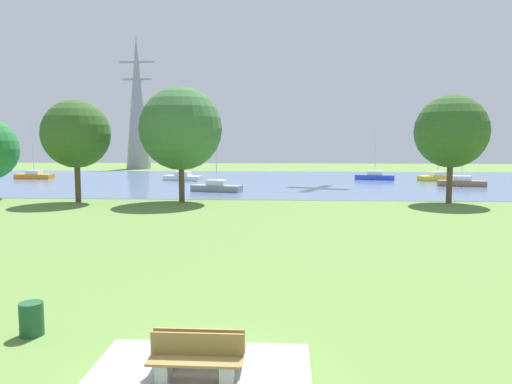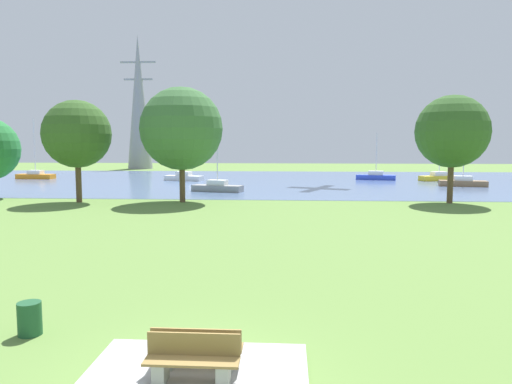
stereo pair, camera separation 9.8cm
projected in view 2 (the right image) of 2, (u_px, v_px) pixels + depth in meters
The scene contains 16 objects.
ground_plane at pixel (260, 215), 31.33m from camera, with size 160.00×160.00×0.00m, color olive.
concrete_pad at pixel (195, 377), 9.48m from camera, with size 4.40×3.20×0.10m, color #ACACAC.
bench_facing_water at pixel (198, 351), 9.70m from camera, with size 1.80×0.48×0.89m.
bench_facing_inland at pixel (192, 363), 9.17m from camera, with size 1.80×0.48×0.89m.
litter_bin at pixel (30, 319), 11.68m from camera, with size 0.56×0.56×0.80m, color #1E512D.
water_surface at pixel (273, 181), 59.12m from camera, with size 140.00×40.00×0.02m, color #5A75A2.
sailboat_yellow at pixel (439, 177), 59.49m from camera, with size 5.03×2.97×6.47m.
sailboat_brown at pixel (463, 182), 51.81m from camera, with size 5.00×2.39×5.36m.
sailboat_gray at pixel (217, 187), 46.14m from camera, with size 5.02×2.60×5.59m.
sailboat_white at pixel (184, 177), 59.62m from camera, with size 5.03×2.81×6.55m.
sailboat_orange at pixel (36, 175), 62.70m from camera, with size 4.90×1.87×7.74m.
sailboat_blue at pixel (376, 176), 61.06m from camera, with size 5.02×2.64×5.84m.
tree_east_far at pixel (77, 134), 37.46m from camera, with size 5.22×5.22×7.91m.
tree_west_near at pixel (181, 129), 37.52m from camera, with size 6.41×6.41×8.92m.
tree_mid_shore at pixel (452, 132), 36.93m from camera, with size 5.53×5.53×8.25m.
electricity_pylon at pixel (139, 103), 86.80m from camera, with size 6.40×4.40×23.61m.
Camera 2 is at (1.78, -8.97, 4.60)m, focal length 34.13 mm.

